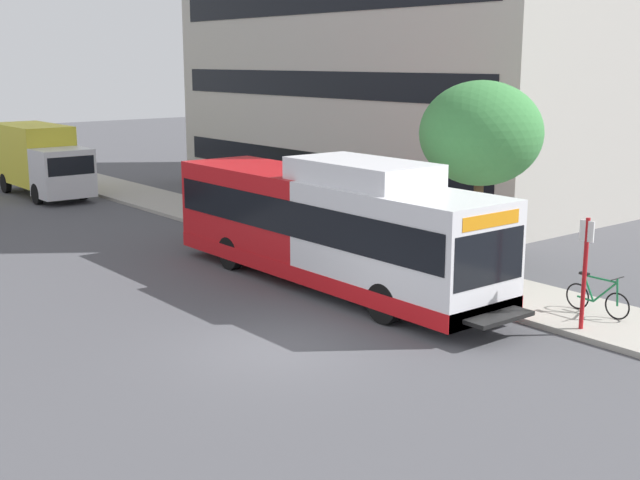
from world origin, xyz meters
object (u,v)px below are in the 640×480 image
Objects in this scene: transit_bus at (329,226)px; street_tree_near_stop at (481,134)px; bus_stop_sign_pole at (585,265)px; box_truck_background at (40,158)px; bicycle_parked at (597,297)px.

transit_bus is 2.22× the size of street_tree_near_stop.
box_truck_background is (-2.28, 27.56, 0.09)m from bus_stop_sign_pole.
transit_bus is at bearing 115.40° from bicycle_parked.
bicycle_parked is (1.26, 0.42, -1.09)m from bus_stop_sign_pole.
transit_bus is 7.20m from bus_stop_sign_pole.
street_tree_near_stop is (0.89, 4.62, 3.60)m from bicycle_parked.
box_truck_background is (-0.44, 20.60, 0.04)m from transit_bus.
bicycle_parked is at bearing 18.49° from bus_stop_sign_pole.
transit_bus is 4.71× the size of bus_stop_sign_pole.
transit_bus is 7.32m from bicycle_parked.
bicycle_parked is 5.92m from street_tree_near_stop.
bus_stop_sign_pole is 1.72m from bicycle_parked.
bus_stop_sign_pole is 27.65m from box_truck_background.
bicycle_parked is at bearing -82.57° from box_truck_background.
box_truck_background is (-4.43, 22.52, -2.42)m from street_tree_near_stop.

